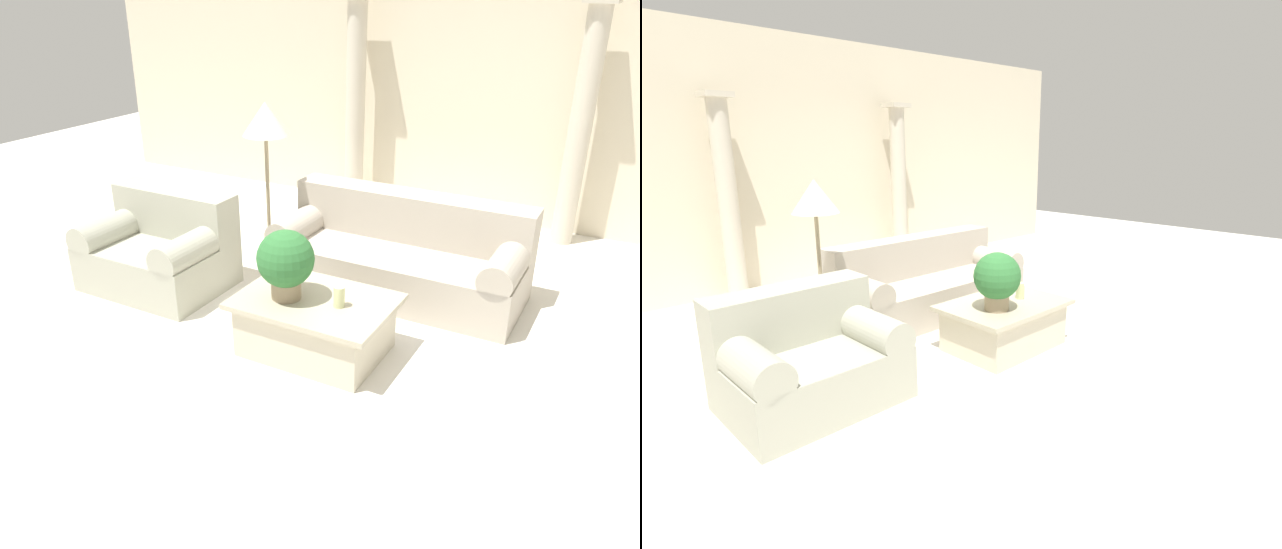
% 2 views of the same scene
% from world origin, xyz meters
% --- Properties ---
extents(ground_plane, '(16.00, 16.00, 0.00)m').
position_xyz_m(ground_plane, '(0.00, 0.00, 0.00)').
color(ground_plane, silver).
extents(wall_back, '(10.00, 0.06, 3.20)m').
position_xyz_m(wall_back, '(0.00, 2.97, 1.60)').
color(wall_back, beige).
rests_on(wall_back, ground_plane).
extents(sofa_long, '(2.18, 0.91, 0.83)m').
position_xyz_m(sofa_long, '(0.11, 0.75, 0.33)').
color(sofa_long, '#ADA393').
rests_on(sofa_long, ground_plane).
extents(loveseat, '(1.21, 0.91, 0.83)m').
position_xyz_m(loveseat, '(-1.82, -0.18, 0.35)').
color(loveseat, '#A8A895').
rests_on(loveseat, ground_plane).
extents(coffee_table, '(1.13, 0.81, 0.44)m').
position_xyz_m(coffee_table, '(-0.03, -0.53, 0.22)').
color(coffee_table, beige).
rests_on(coffee_table, ground_plane).
extents(potted_plant, '(0.42, 0.42, 0.52)m').
position_xyz_m(potted_plant, '(-0.23, -0.61, 0.72)').
color(potted_plant, '#937F60').
rests_on(potted_plant, coffee_table).
extents(pillar_candle, '(0.08, 0.08, 0.15)m').
position_xyz_m(pillar_candle, '(0.17, -0.55, 0.51)').
color(pillar_candle, beige).
rests_on(pillar_candle, coffee_table).
extents(floor_lamp, '(0.42, 0.42, 1.56)m').
position_xyz_m(floor_lamp, '(-1.22, 0.67, 1.36)').
color(floor_lamp, gray).
rests_on(floor_lamp, ground_plane).
extents(column_left, '(0.31, 0.31, 2.41)m').
position_xyz_m(column_left, '(-1.26, 2.63, 1.23)').
color(column_left, beige).
rests_on(column_left, ground_plane).
extents(column_right, '(0.31, 0.31, 2.41)m').
position_xyz_m(column_right, '(1.20, 2.63, 1.23)').
color(column_right, beige).
rests_on(column_right, ground_plane).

